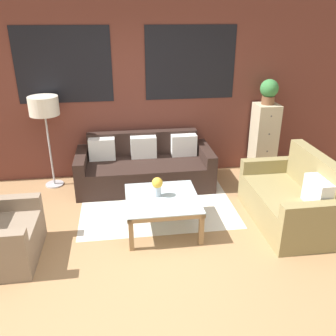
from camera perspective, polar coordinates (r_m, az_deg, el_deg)
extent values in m
plane|color=#9E754C|center=(4.03, -3.81, -14.91)|extent=(16.00, 16.00, 0.00)
cube|color=brown|center=(5.70, -6.18, 12.29)|extent=(8.40, 0.08, 2.80)
cube|color=black|center=(5.64, -16.40, 15.52)|extent=(1.40, 0.01, 1.10)
cube|color=black|center=(5.70, 3.64, 16.45)|extent=(1.40, 0.01, 1.10)
cube|color=silver|center=(5.06, -1.72, -6.02)|extent=(2.12, 1.49, 0.00)
cube|color=black|center=(5.49, -3.61, -1.28)|extent=(1.75, 0.72, 0.40)
cube|color=black|center=(5.82, -4.02, 2.22)|extent=(1.75, 0.16, 0.78)
cube|color=black|center=(5.54, -13.58, -0.64)|extent=(0.16, 0.88, 0.58)
cube|color=black|center=(5.67, 5.96, 0.46)|extent=(0.16, 0.88, 0.58)
cube|color=white|center=(5.60, -10.54, 2.98)|extent=(0.40, 0.16, 0.34)
cube|color=white|center=(5.60, -3.95, 3.35)|extent=(0.40, 0.16, 0.34)
cube|color=white|center=(5.68, 2.56, 3.67)|extent=(0.40, 0.16, 0.34)
cube|color=olive|center=(4.82, 17.58, -6.06)|extent=(0.64, 1.16, 0.42)
cube|color=olive|center=(4.89, 22.19, -3.01)|extent=(0.16, 1.16, 0.92)
cube|color=olive|center=(5.32, 15.64, -1.67)|extent=(0.80, 0.14, 0.62)
cube|color=olive|center=(4.32, 22.26, -8.90)|extent=(0.80, 0.14, 0.62)
cube|color=white|center=(4.48, 22.83, -3.69)|extent=(0.16, 0.40, 0.34)
cube|color=#84705B|center=(4.35, -24.32, -10.76)|extent=(0.64, 0.62, 0.40)
cube|color=#84705B|center=(4.64, -24.27, -7.35)|extent=(0.80, 0.14, 0.56)
cube|color=silver|center=(4.36, -0.95, -4.84)|extent=(0.89, 0.89, 0.01)
cube|color=#99754C|center=(4.02, -0.19, -8.03)|extent=(0.89, 0.05, 0.05)
cube|color=#99754C|center=(4.75, -1.57, -2.79)|extent=(0.89, 0.05, 0.05)
cube|color=#99754C|center=(4.35, -6.44, -5.53)|extent=(0.05, 0.89, 0.05)
cube|color=#99754C|center=(4.44, 4.43, -4.82)|extent=(0.05, 0.89, 0.05)
cube|color=#99754C|center=(4.10, -5.93, -10.52)|extent=(0.05, 0.06, 0.42)
cube|color=#99754C|center=(4.19, 5.37, -9.66)|extent=(0.05, 0.06, 0.42)
cube|color=#99754C|center=(4.80, -6.37, -5.12)|extent=(0.05, 0.06, 0.42)
cube|color=#99754C|center=(4.88, 3.22, -4.50)|extent=(0.05, 0.06, 0.42)
cylinder|color=#B2B2B7|center=(5.93, -17.71, -2.48)|extent=(0.28, 0.28, 0.02)
cylinder|color=#B2B2B7|center=(5.71, -18.40, 2.65)|extent=(0.03, 0.03, 1.12)
cylinder|color=beige|center=(5.52, -19.32, 9.40)|extent=(0.43, 0.43, 0.27)
cube|color=#C6B793|center=(6.13, 15.08, 4.51)|extent=(0.37, 0.38, 1.17)
sphere|color=#38332D|center=(5.83, 16.25, 7.96)|extent=(0.02, 0.02, 0.02)
sphere|color=#38332D|center=(5.91, 15.93, 5.23)|extent=(0.02, 0.02, 0.02)
sphere|color=#38332D|center=(6.01, 15.63, 2.58)|extent=(0.02, 0.02, 0.02)
sphere|color=#38332D|center=(6.11, 15.33, 0.02)|extent=(0.02, 0.02, 0.02)
cylinder|color=brown|center=(5.95, 15.74, 10.43)|extent=(0.20, 0.20, 0.13)
sphere|color=#387A3D|center=(5.92, 15.94, 12.18)|extent=(0.29, 0.29, 0.29)
cylinder|color=#ADBCC6|center=(4.37, -1.71, -3.72)|extent=(0.09, 0.09, 0.13)
sphere|color=gold|center=(4.32, -1.73, -2.39)|extent=(0.13, 0.13, 0.13)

